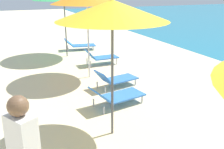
% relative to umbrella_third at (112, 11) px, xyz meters
% --- Properties ---
extents(umbrella_third, '(2.05, 2.05, 2.73)m').
position_rel_umbrella_third_xyz_m(umbrella_third, '(0.00, 0.00, 0.00)').
color(umbrella_third, '#4C4C51').
rests_on(umbrella_third, ground).
extents(lounger_third_shoreside, '(1.49, 0.84, 0.56)m').
position_rel_umbrella_third_xyz_m(lounger_third_shoreside, '(0.63, 1.18, -2.22)').
color(lounger_third_shoreside, blue).
rests_on(lounger_third_shoreside, ground).
extents(lounger_fourth_shoreside, '(1.27, 0.56, 0.62)m').
position_rel_umbrella_third_xyz_m(lounger_fourth_shoreside, '(1.55, 4.76, -2.17)').
color(lounger_fourth_shoreside, blue).
rests_on(lounger_fourth_shoreside, ground).
extents(lounger_fourth_inland, '(1.38, 0.79, 0.58)m').
position_rel_umbrella_third_xyz_m(lounger_fourth_inland, '(1.12, 2.36, -2.22)').
color(lounger_fourth_inland, blue).
rests_on(lounger_fourth_inland, ground).
extents(lounger_farthest_shoreside, '(1.54, 0.82, 0.56)m').
position_rel_umbrella_third_xyz_m(lounger_farthest_shoreside, '(1.48, 7.50, -2.23)').
color(lounger_farthest_shoreside, blue).
rests_on(lounger_farthest_shoreside, ground).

